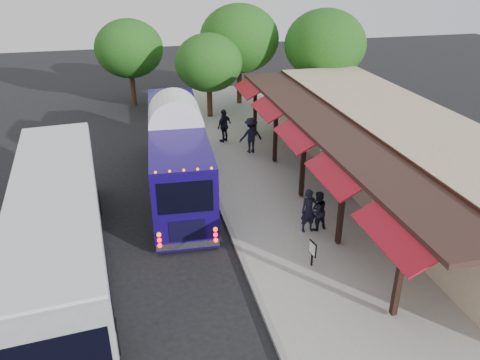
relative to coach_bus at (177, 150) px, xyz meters
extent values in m
plane|color=black|center=(1.45, -6.50, -1.94)|extent=(90.00, 90.00, 0.00)
cube|color=#9E9B93|center=(6.45, -2.50, -1.87)|extent=(10.00, 40.00, 0.15)
cube|color=gray|center=(1.50, -2.50, -1.87)|extent=(0.20, 40.00, 0.16)
cube|color=tan|center=(9.95, -2.50, -0.14)|extent=(5.00, 20.00, 3.60)
cube|color=black|center=(7.43, -2.50, 1.36)|extent=(0.06, 20.00, 0.60)
cube|color=#331E19|center=(6.35, -2.50, 1.46)|extent=(2.60, 20.00, 0.18)
cube|color=black|center=(5.23, -10.50, -0.14)|extent=(0.18, 0.18, 3.16)
cube|color=maroon|center=(4.80, -10.50, 1.21)|extent=(1.00, 3.20, 0.57)
cube|color=black|center=(5.23, -6.50, -0.14)|extent=(0.18, 0.18, 3.16)
cube|color=maroon|center=(4.80, -6.50, 1.21)|extent=(1.00, 3.20, 0.57)
cube|color=black|center=(5.23, -2.50, -0.14)|extent=(0.18, 0.18, 3.16)
cube|color=maroon|center=(4.80, -2.50, 1.21)|extent=(1.00, 3.20, 0.57)
cube|color=black|center=(5.23, 1.50, -0.14)|extent=(0.18, 0.18, 3.16)
cube|color=maroon|center=(4.80, 1.50, 1.21)|extent=(1.00, 3.20, 0.57)
cube|color=black|center=(5.23, 5.50, -0.14)|extent=(0.18, 0.18, 3.16)
cube|color=maroon|center=(4.80, 5.50, 1.21)|extent=(1.00, 3.20, 0.57)
sphere|color=teal|center=(5.65, -8.50, 0.94)|extent=(0.26, 0.26, 0.26)
sphere|color=teal|center=(5.65, -3.50, 0.94)|extent=(0.26, 0.26, 0.26)
sphere|color=teal|center=(5.65, 1.50, 0.94)|extent=(0.26, 0.26, 0.26)
cube|color=#170860|center=(0.00, 0.01, -0.05)|extent=(3.07, 11.37, 2.95)
cube|color=#170860|center=(0.00, 0.01, -1.66)|extent=(3.02, 11.26, 0.33)
ellipsoid|color=white|center=(0.00, 0.01, 1.41)|extent=(3.06, 11.15, 0.53)
cube|color=black|center=(0.00, -5.62, 0.45)|extent=(1.96, 0.15, 1.22)
cube|color=silver|center=(0.00, -5.56, -1.55)|extent=(2.35, 0.31, 0.26)
sphere|color=#FF0C0C|center=(-1.03, -5.64, -1.31)|extent=(0.17, 0.17, 0.17)
sphere|color=#FF0C0C|center=(1.03, -5.64, -1.31)|extent=(0.17, 0.17, 0.17)
cylinder|color=black|center=(-1.08, -4.26, -1.46)|extent=(0.34, 0.99, 0.98)
cylinder|color=black|center=(1.08, -4.26, -1.46)|extent=(0.34, 0.99, 0.98)
cylinder|color=black|center=(-1.08, 3.61, -1.46)|extent=(0.34, 0.99, 0.98)
cylinder|color=black|center=(1.08, 3.61, -1.46)|extent=(0.34, 0.99, 0.98)
cube|color=gray|center=(-4.64, -5.56, -0.12)|extent=(3.78, 12.70, 2.88)
cube|color=black|center=(-6.01, -5.56, 0.12)|extent=(0.94, 10.60, 1.09)
cube|color=black|center=(-3.27, -5.56, 0.12)|extent=(0.94, 10.60, 1.09)
cube|color=silver|center=(-4.64, -5.56, 1.36)|extent=(3.70, 12.45, 0.11)
cylinder|color=black|center=(-5.89, -9.94, -1.42)|extent=(0.39, 1.07, 1.04)
cylinder|color=black|center=(-3.38, -9.94, -1.42)|extent=(0.39, 1.07, 1.04)
cylinder|color=black|center=(-5.89, -1.81, -1.42)|extent=(0.39, 1.07, 1.04)
cylinder|color=black|center=(-3.38, -1.81, -1.42)|extent=(0.39, 1.07, 1.04)
imported|color=black|center=(4.47, -5.31, -0.90)|extent=(0.66, 0.44, 1.80)
imported|color=black|center=(4.85, -5.27, -0.96)|extent=(0.94, 0.81, 1.66)
imported|color=black|center=(3.28, 5.12, -0.82)|extent=(1.18, 1.09, 1.94)
imported|color=black|center=(4.36, 3.16, -0.80)|extent=(1.35, 0.87, 1.98)
cube|color=black|center=(3.77, -7.52, -1.30)|extent=(0.06, 0.06, 0.98)
cube|color=black|center=(3.77, -7.52, -1.08)|extent=(0.11, 0.44, 0.53)
cube|color=white|center=(3.74, -7.52, -1.08)|extent=(0.07, 0.37, 0.44)
cylinder|color=#382314|center=(3.31, 10.02, -0.68)|extent=(0.36, 0.36, 2.54)
ellipsoid|color=#214B12|center=(3.31, 10.02, 1.80)|extent=(4.38, 4.38, 3.72)
cylinder|color=#382314|center=(5.99, 12.64, -0.34)|extent=(0.36, 0.36, 3.22)
ellipsoid|color=#214B12|center=(5.99, 12.64, 2.81)|extent=(5.56, 5.56, 4.72)
cylinder|color=#382314|center=(11.16, 9.65, -0.37)|extent=(0.36, 0.36, 3.15)
ellipsoid|color=#214B12|center=(11.16, 9.65, 2.71)|extent=(5.44, 5.44, 4.62)
cylinder|color=#382314|center=(-1.58, 14.39, -0.56)|extent=(0.36, 0.36, 2.77)
ellipsoid|color=#214B12|center=(-1.58, 14.39, 2.15)|extent=(4.78, 4.78, 4.07)
camera|label=1|loc=(-1.88, -20.12, 8.13)|focal=35.00mm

